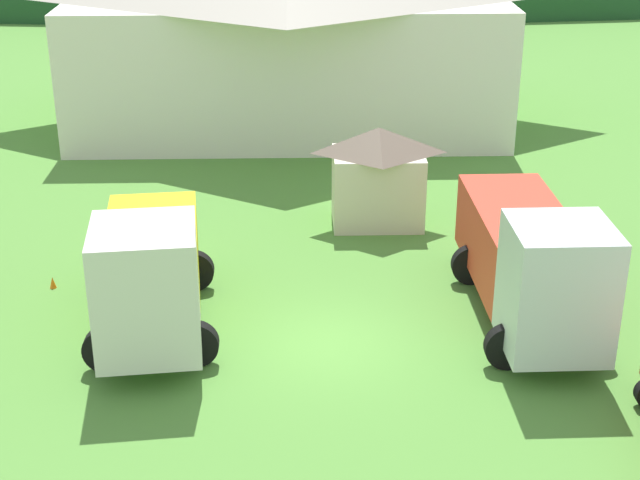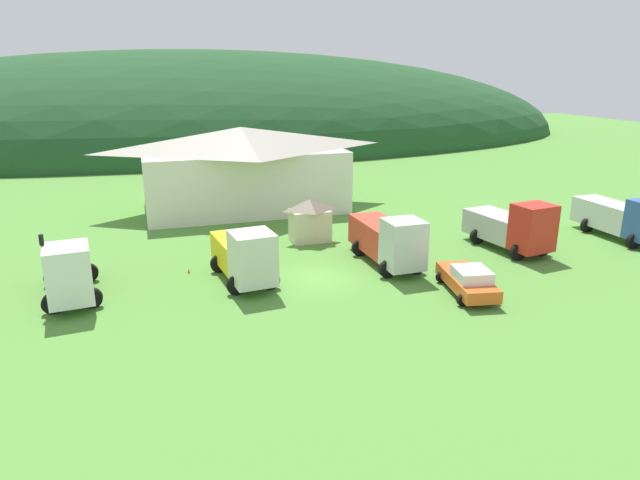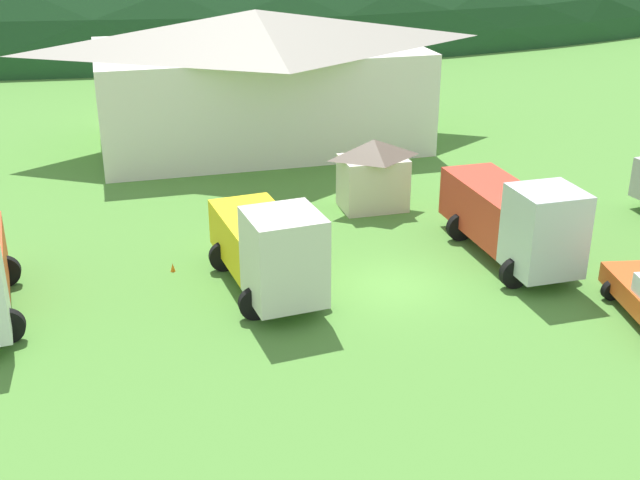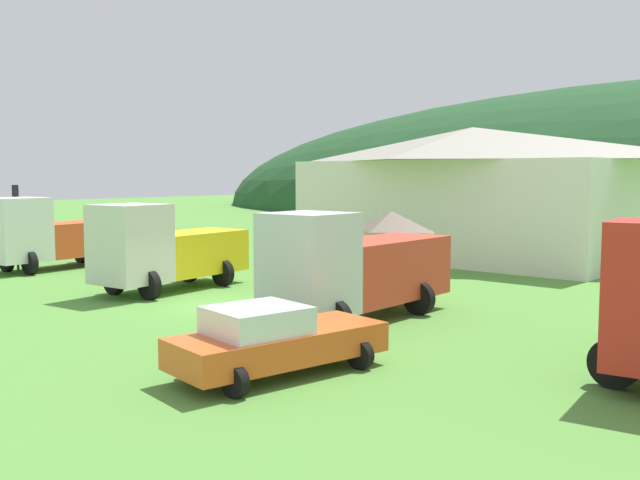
{
  "view_description": "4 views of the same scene",
  "coord_description": "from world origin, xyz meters",
  "px_view_note": "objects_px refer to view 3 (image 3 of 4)",
  "views": [
    {
      "loc": [
        -0.83,
        -20.1,
        11.55
      ],
      "look_at": [
        -0.18,
        2.38,
        1.7
      ],
      "focal_mm": 53.46,
      "sensor_mm": 36.0,
      "label": 1
    },
    {
      "loc": [
        -9.72,
        -30.92,
        12.35
      ],
      "look_at": [
        0.48,
        1.1,
        2.05
      ],
      "focal_mm": 32.0,
      "sensor_mm": 36.0,
      "label": 2
    },
    {
      "loc": [
        -9.16,
        -23.78,
        12.55
      ],
      "look_at": [
        -2.31,
        1.39,
        1.44
      ],
      "focal_mm": 44.91,
      "sensor_mm": 36.0,
      "label": 3
    },
    {
      "loc": [
        18.63,
        -16.48,
        4.64
      ],
      "look_at": [
        1.19,
        3.73,
        2.16
      ],
      "focal_mm": 40.04,
      "sensor_mm": 36.0,
      "label": 4
    }
  ],
  "objects_px": {
    "depot_building": "(257,75)",
    "flatbed_truck_yellow": "(269,247)",
    "play_shed_cream": "(373,173)",
    "traffic_cone_near_pickup": "(173,271)",
    "tow_truck_silver": "(514,217)"
  },
  "relations": [
    {
      "from": "depot_building",
      "to": "flatbed_truck_yellow",
      "type": "bearing_deg",
      "value": -100.01
    },
    {
      "from": "depot_building",
      "to": "play_shed_cream",
      "type": "xyz_separation_m",
      "value": [
        2.78,
        -11.71,
        -2.11
      ]
    },
    {
      "from": "flatbed_truck_yellow",
      "to": "traffic_cone_near_pickup",
      "type": "bearing_deg",
      "value": -136.39
    },
    {
      "from": "tow_truck_silver",
      "to": "traffic_cone_near_pickup",
      "type": "distance_m",
      "value": 12.73
    },
    {
      "from": "depot_building",
      "to": "play_shed_cream",
      "type": "bearing_deg",
      "value": -76.63
    },
    {
      "from": "depot_building",
      "to": "play_shed_cream",
      "type": "relative_size",
      "value": 5.9
    },
    {
      "from": "play_shed_cream",
      "to": "tow_truck_silver",
      "type": "relative_size",
      "value": 0.42
    },
    {
      "from": "traffic_cone_near_pickup",
      "to": "play_shed_cream",
      "type": "bearing_deg",
      "value": 25.3
    },
    {
      "from": "depot_building",
      "to": "flatbed_truck_yellow",
      "type": "relative_size",
      "value": 2.69
    },
    {
      "from": "depot_building",
      "to": "play_shed_cream",
      "type": "height_order",
      "value": "depot_building"
    },
    {
      "from": "traffic_cone_near_pickup",
      "to": "tow_truck_silver",
      "type": "bearing_deg",
      "value": -10.77
    },
    {
      "from": "depot_building",
      "to": "play_shed_cream",
      "type": "distance_m",
      "value": 12.22
    },
    {
      "from": "play_shed_cream",
      "to": "tow_truck_silver",
      "type": "height_order",
      "value": "tow_truck_silver"
    },
    {
      "from": "flatbed_truck_yellow",
      "to": "tow_truck_silver",
      "type": "xyz_separation_m",
      "value": [
        9.3,
        0.28,
        0.02
      ]
    },
    {
      "from": "play_shed_cream",
      "to": "tow_truck_silver",
      "type": "bearing_deg",
      "value": -64.31
    }
  ]
}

